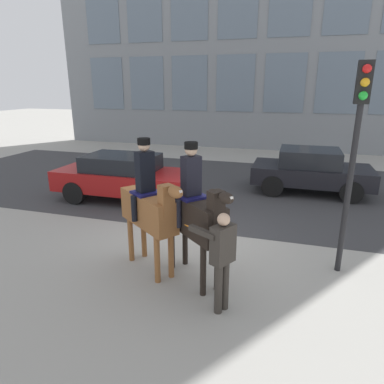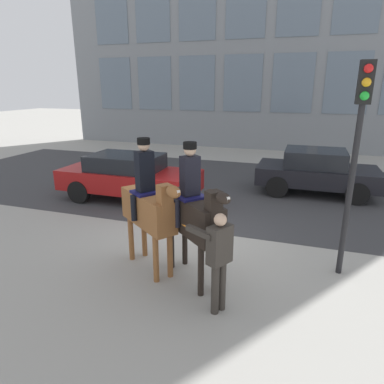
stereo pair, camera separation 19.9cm
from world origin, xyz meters
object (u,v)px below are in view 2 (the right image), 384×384
mounted_horse_companion (193,213)px  street_car_near_lane (129,176)px  street_car_far_lane (316,171)px  traffic_light (357,139)px  pedestrian_bystander (218,255)px  mounted_horse_lead (149,206)px

mounted_horse_companion → street_car_near_lane: bearing=172.8°
street_car_far_lane → traffic_light: 5.76m
pedestrian_bystander → mounted_horse_companion: bearing=-20.3°
mounted_horse_lead → pedestrian_bystander: (1.62, -0.92, -0.33)m
street_car_far_lane → mounted_horse_companion: bearing=-108.9°
mounted_horse_companion → street_car_near_lane: 5.27m
street_car_far_lane → traffic_light: bearing=-85.4°
mounted_horse_lead → traffic_light: 3.99m
street_car_near_lane → traffic_light: bearing=-24.4°
traffic_light → street_car_near_lane: bearing=155.6°
street_car_near_lane → street_car_far_lane: size_ratio=1.14×
mounted_horse_lead → pedestrian_bystander: size_ratio=1.54×
mounted_horse_lead → street_car_near_lane: 4.61m
mounted_horse_companion → traffic_light: traffic_light is taller
mounted_horse_lead → street_car_far_lane: bearing=100.3°
pedestrian_bystander → mounted_horse_lead: bearing=-0.1°
pedestrian_bystander → street_car_far_lane: size_ratio=0.44×
mounted_horse_lead → street_car_far_lane: 7.21m
traffic_light → street_car_far_lane: bearing=94.6°
pedestrian_bystander → street_car_far_lane: pedestrian_bystander is taller
pedestrian_bystander → street_car_near_lane: size_ratio=0.38×
traffic_light → mounted_horse_lead: bearing=-164.4°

